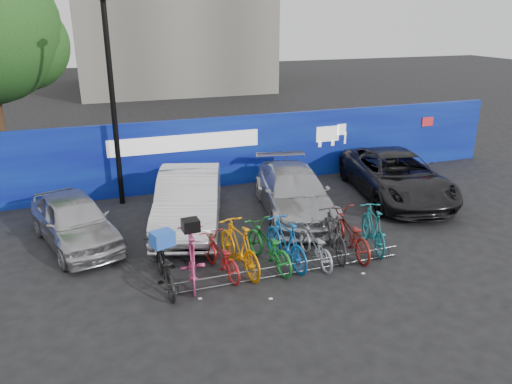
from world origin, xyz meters
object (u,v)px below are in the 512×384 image
car_1 (189,200)px  bike_1 (192,256)px  car_0 (74,220)px  car_2 (294,192)px  bike_9 (373,228)px  bike_4 (268,246)px  bike_5 (286,242)px  car_3 (396,175)px  bike_0 (164,267)px  bike_7 (334,233)px  bike_8 (350,233)px  lamppost (113,99)px  bike_6 (315,245)px  bike_3 (239,247)px  bike_2 (221,256)px  bike_rack (291,269)px

car_1 → bike_1: car_1 is taller
car_0 → bike_1: bearing=-66.0°
car_2 → bike_9: size_ratio=2.52×
bike_4 → bike_5: bike_5 is taller
car_0 → car_3: (9.82, 0.26, 0.07)m
bike_0 → bike_4: size_ratio=0.98×
bike_4 → bike_5: 0.42m
car_2 → bike_7: 2.80m
bike_0 → bike_5: (2.89, 0.12, 0.07)m
car_3 → bike_8: car_3 is taller
car_0 → bike_7: 6.58m
lamppost → bike_6: bearing=-54.7°
car_0 → bike_8: 6.99m
bike_3 → bike_8: bearing=169.8°
bike_1 → bike_5: bearing=-168.7°
bike_3 → bike_6: 1.84m
bike_7 → bike_8: bike_7 is taller
car_2 → car_3: bearing=14.7°
bike_0 → bike_5: 2.89m
lamppost → bike_3: size_ratio=3.03×
car_2 → bike_4: bearing=-113.0°
lamppost → bike_7: lamppost is taller
bike_0 → bike_2: bearing=-173.6°
car_0 → bike_1: car_0 is taller
car_3 → bike_3: car_3 is taller
bike_5 → bike_0: bearing=-5.2°
lamppost → bike_2: lamppost is taller
bike_0 → bike_2: bike_0 is taller
car_2 → bike_8: car_2 is taller
bike_0 → bike_8: (4.60, 0.13, 0.03)m
car_3 → bike_7: size_ratio=2.74×
bike_rack → car_3: car_3 is taller
car_2 → bike_2: car_2 is taller
bike_rack → bike_7: size_ratio=2.92×
lamppost → bike_5: 6.93m
car_3 → bike_7: (-3.85, -3.04, -0.15)m
bike_6 → bike_7: size_ratio=0.90×
car_0 → bike_4: bearing=-49.3°
bike_7 → bike_9: size_ratio=1.04×
car_1 → bike_3: car_1 is taller
lamppost → bike_1: 6.20m
car_3 → bike_4: size_ratio=2.68×
bike_3 → bike_4: bike_3 is taller
bike_rack → bike_7: bike_7 is taller
car_1 → bike_8: 4.51m
bike_0 → bike_3: size_ratio=0.95×
bike_1 → bike_3: bike_1 is taller
bike_6 → bike_8: size_ratio=0.86×
bike_9 → car_3: bearing=-117.3°
lamppost → car_3: lamppost is taller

